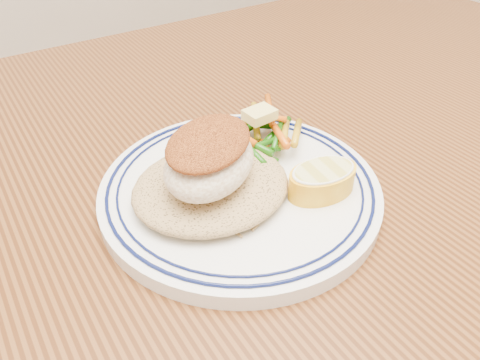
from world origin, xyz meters
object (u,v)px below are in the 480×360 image
(fish_fillet, at_px, (209,157))
(rice_pilaf, at_px, (211,183))
(vegetable_pile, at_px, (262,134))
(lemon_wedge, at_px, (322,179))
(dining_table, at_px, (197,278))
(plate, at_px, (240,189))

(fish_fillet, bearing_deg, rice_pilaf, 57.25)
(fish_fillet, bearing_deg, vegetable_pile, 28.37)
(lemon_wedge, bearing_deg, dining_table, 149.04)
(rice_pilaf, distance_m, vegetable_pile, 0.09)
(dining_table, distance_m, vegetable_pile, 0.16)
(dining_table, relative_size, lemon_wedge, 21.76)
(dining_table, xyz_separation_m, plate, (0.04, -0.01, 0.11))
(dining_table, bearing_deg, lemon_wedge, -30.96)
(rice_pilaf, bearing_deg, plate, -1.16)
(dining_table, distance_m, plate, 0.12)
(dining_table, bearing_deg, fish_fillet, -52.45)
(plate, relative_size, vegetable_pile, 2.29)
(fish_fillet, distance_m, vegetable_pile, 0.10)
(vegetable_pile, height_order, lemon_wedge, vegetable_pile)
(dining_table, distance_m, lemon_wedge, 0.17)
(plate, bearing_deg, fish_fillet, -172.61)
(fish_fillet, distance_m, lemon_wedge, 0.10)
(plate, xyz_separation_m, lemon_wedge, (0.05, -0.05, 0.02))
(plate, bearing_deg, vegetable_pile, 38.30)
(plate, distance_m, rice_pilaf, 0.04)
(fish_fillet, xyz_separation_m, vegetable_pile, (0.09, 0.05, -0.03))
(dining_table, xyz_separation_m, lemon_wedge, (0.10, -0.06, 0.13))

